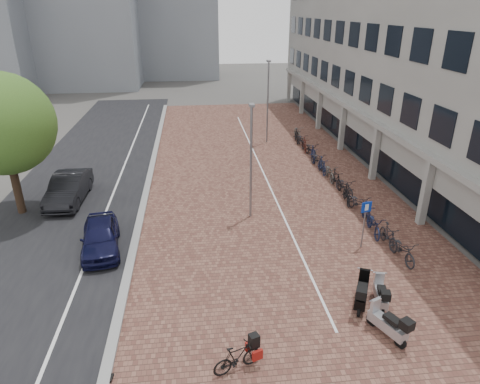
{
  "coord_description": "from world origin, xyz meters",
  "views": [
    {
      "loc": [
        -2.22,
        -13.38,
        9.89
      ],
      "look_at": [
        0.0,
        6.0,
        1.3
      ],
      "focal_mm": 31.42,
      "sensor_mm": 36.0,
      "label": 1
    }
  ],
  "objects_px": {
    "car_navy": "(100,236)",
    "parking_sign": "(365,218)",
    "scooter_mid": "(362,292)",
    "car_dark": "(69,188)",
    "hero_bike": "(237,357)",
    "scooter_back": "(388,322)",
    "scooter_front": "(381,293)"
  },
  "relations": [
    {
      "from": "car_navy",
      "to": "scooter_back",
      "type": "distance_m",
      "value": 12.19
    },
    {
      "from": "car_dark",
      "to": "scooter_back",
      "type": "bearing_deg",
      "value": -41.88
    },
    {
      "from": "car_dark",
      "to": "hero_bike",
      "type": "bearing_deg",
      "value": -57.17
    },
    {
      "from": "car_dark",
      "to": "scooter_front",
      "type": "xyz_separation_m",
      "value": [
        13.38,
        -10.59,
        -0.23
      ]
    },
    {
      "from": "scooter_mid",
      "to": "scooter_back",
      "type": "height_order",
      "value": "scooter_mid"
    },
    {
      "from": "car_dark",
      "to": "parking_sign",
      "type": "relative_size",
      "value": 2.03
    },
    {
      "from": "car_navy",
      "to": "car_dark",
      "type": "relative_size",
      "value": 0.85
    },
    {
      "from": "car_dark",
      "to": "scooter_mid",
      "type": "xyz_separation_m",
      "value": [
        12.7,
        -10.51,
        -0.17
      ]
    },
    {
      "from": "scooter_back",
      "to": "hero_bike",
      "type": "bearing_deg",
      "value": 165.39
    },
    {
      "from": "scooter_front",
      "to": "scooter_mid",
      "type": "height_order",
      "value": "scooter_mid"
    },
    {
      "from": "car_dark",
      "to": "scooter_front",
      "type": "distance_m",
      "value": 17.06
    },
    {
      "from": "car_dark",
      "to": "scooter_back",
      "type": "height_order",
      "value": "car_dark"
    },
    {
      "from": "hero_bike",
      "to": "scooter_front",
      "type": "relative_size",
      "value": 1.05
    },
    {
      "from": "car_navy",
      "to": "scooter_front",
      "type": "bearing_deg",
      "value": -34.27
    },
    {
      "from": "car_navy",
      "to": "car_dark",
      "type": "xyz_separation_m",
      "value": [
        -2.7,
        5.51,
        0.09
      ]
    },
    {
      "from": "scooter_mid",
      "to": "parking_sign",
      "type": "xyz_separation_m",
      "value": [
        1.53,
        3.82,
        0.92
      ]
    },
    {
      "from": "scooter_front",
      "to": "parking_sign",
      "type": "bearing_deg",
      "value": 92.28
    },
    {
      "from": "hero_bike",
      "to": "parking_sign",
      "type": "relative_size",
      "value": 0.71
    },
    {
      "from": "car_navy",
      "to": "parking_sign",
      "type": "xyz_separation_m",
      "value": [
        11.53,
        -1.18,
        0.84
      ]
    },
    {
      "from": "hero_bike",
      "to": "scooter_mid",
      "type": "height_order",
      "value": "scooter_mid"
    },
    {
      "from": "hero_bike",
      "to": "scooter_back",
      "type": "bearing_deg",
      "value": -100.8
    },
    {
      "from": "hero_bike",
      "to": "parking_sign",
      "type": "distance_m",
      "value": 8.91
    },
    {
      "from": "hero_bike",
      "to": "scooter_mid",
      "type": "distance_m",
      "value": 5.33
    },
    {
      "from": "scooter_front",
      "to": "scooter_mid",
      "type": "distance_m",
      "value": 0.69
    },
    {
      "from": "car_navy",
      "to": "parking_sign",
      "type": "relative_size",
      "value": 1.72
    },
    {
      "from": "car_dark",
      "to": "scooter_mid",
      "type": "bearing_deg",
      "value": -38.37
    },
    {
      "from": "scooter_mid",
      "to": "scooter_back",
      "type": "distance_m",
      "value": 1.62
    },
    {
      "from": "hero_bike",
      "to": "scooter_front",
      "type": "bearing_deg",
      "value": -86.75
    },
    {
      "from": "scooter_front",
      "to": "scooter_mid",
      "type": "xyz_separation_m",
      "value": [
        -0.68,
        0.08,
        0.06
      ]
    },
    {
      "from": "scooter_back",
      "to": "parking_sign",
      "type": "distance_m",
      "value": 5.66
    },
    {
      "from": "scooter_front",
      "to": "scooter_back",
      "type": "distance_m",
      "value": 1.59
    },
    {
      "from": "parking_sign",
      "to": "scooter_back",
      "type": "bearing_deg",
      "value": -115.72
    }
  ]
}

